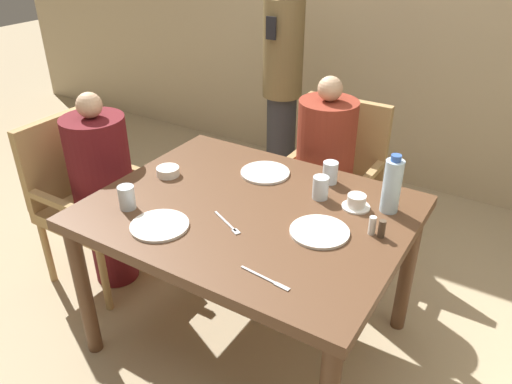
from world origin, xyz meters
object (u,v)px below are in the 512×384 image
(plate_dessert_center, at_px, (160,225))
(bowl_small, at_px, (168,171))
(teacup_with_saucer, at_px, (356,202))
(water_bottle, at_px, (392,185))
(diner_in_far_chair, at_px, (324,173))
(plate_main_right, at_px, (265,173))
(diner_in_left_chair, at_px, (104,190))
(glass_tall_far, at_px, (127,197))
(chair_far_side, at_px, (333,174))
(glass_tall_mid, at_px, (330,172))
(plate_main_left, at_px, (319,232))
(standing_host, at_px, (282,80))
(glass_tall_near, at_px, (321,188))
(chair_left_side, at_px, (87,193))

(plate_dessert_center, bearing_deg, bowl_small, 126.07)
(teacup_with_saucer, distance_m, water_bottle, 0.17)
(diner_in_far_chair, distance_m, teacup_with_saucer, 0.70)
(plate_main_right, bearing_deg, water_bottle, -1.40)
(diner_in_left_chair, height_order, glass_tall_far, diner_in_left_chair)
(chair_far_side, bearing_deg, glass_tall_mid, -69.65)
(plate_main_left, xyz_separation_m, plate_main_right, (-0.44, 0.32, 0.00))
(standing_host, distance_m, glass_tall_near, 1.44)
(diner_in_far_chair, xyz_separation_m, plate_main_right, (-0.10, -0.48, 0.18))
(diner_in_far_chair, height_order, glass_tall_far, diner_in_far_chair)
(bowl_small, bearing_deg, water_bottle, 13.56)
(glass_tall_far, bearing_deg, chair_far_side, 69.87)
(plate_dessert_center, height_order, water_bottle, water_bottle)
(plate_main_right, height_order, glass_tall_far, glass_tall_far)
(standing_host, bearing_deg, glass_tall_far, -83.96)
(chair_left_side, xyz_separation_m, glass_tall_far, (0.62, -0.28, 0.30))
(bowl_small, bearing_deg, plate_main_left, -4.48)
(plate_main_right, xyz_separation_m, glass_tall_mid, (0.30, 0.08, 0.05))
(standing_host, distance_m, bowl_small, 1.36)
(chair_left_side, relative_size, diner_in_left_chair, 0.84)
(plate_main_right, bearing_deg, glass_tall_far, -120.09)
(diner_in_left_chair, height_order, plate_dessert_center, diner_in_left_chair)
(standing_host, bearing_deg, glass_tall_mid, -51.09)
(chair_left_side, distance_m, chair_far_side, 1.41)
(chair_left_side, height_order, plate_main_right, chair_left_side)
(bowl_small, bearing_deg, teacup_with_saucer, 12.28)
(diner_in_far_chair, height_order, standing_host, standing_host)
(bowl_small, bearing_deg, diner_in_far_chair, 56.20)
(plate_main_left, relative_size, bowl_small, 2.17)
(chair_left_side, bearing_deg, teacup_with_saucer, 9.27)
(plate_dessert_center, relative_size, water_bottle, 0.92)
(plate_main_right, height_order, bowl_small, bowl_small)
(diner_in_left_chair, distance_m, glass_tall_mid, 1.21)
(bowl_small, height_order, glass_tall_near, glass_tall_near)
(plate_dessert_center, relative_size, glass_tall_far, 2.29)
(diner_in_far_chair, height_order, glass_tall_near, diner_in_far_chair)
(bowl_small, xyz_separation_m, water_bottle, (1.01, 0.24, 0.10))
(teacup_with_saucer, bearing_deg, bowl_small, -167.72)
(plate_main_right, xyz_separation_m, bowl_small, (-0.39, -0.26, 0.01))
(bowl_small, bearing_deg, chair_left_side, -175.47)
(teacup_with_saucer, xyz_separation_m, glass_tall_mid, (-0.19, 0.15, 0.03))
(plate_dessert_center, height_order, glass_tall_near, glass_tall_near)
(plate_main_left, relative_size, plate_dessert_center, 1.00)
(teacup_with_saucer, bearing_deg, glass_tall_mid, 141.86)
(standing_host, xyz_separation_m, teacup_with_saucer, (1.01, -1.16, -0.07))
(diner_in_far_chair, distance_m, water_bottle, 0.77)
(diner_in_far_chair, height_order, teacup_with_saucer, diner_in_far_chair)
(glass_tall_near, xyz_separation_m, glass_tall_far, (-0.66, -0.51, 0.00))
(chair_left_side, xyz_separation_m, plate_main_left, (1.41, -0.02, 0.25))
(chair_left_side, bearing_deg, diner_in_left_chair, 0.00)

